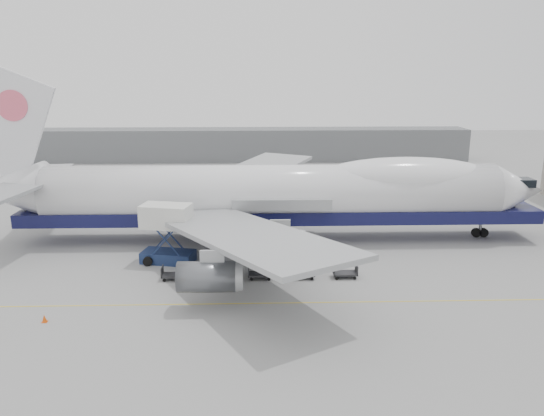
{
  "coord_description": "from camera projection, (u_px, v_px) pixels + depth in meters",
  "views": [
    {
      "loc": [
        -1.88,
        -48.03,
        19.34
      ],
      "look_at": [
        -0.19,
        6.0,
        5.36
      ],
      "focal_mm": 35.0,
      "sensor_mm": 36.0,
      "label": 1
    }
  ],
  "objects": [
    {
      "name": "ground",
      "position": [
        276.0,
        277.0,
        51.37
      ],
      "size": [
        260.0,
        260.0,
        0.0
      ],
      "primitive_type": "plane",
      "color": "gray",
      "rests_on": "ground"
    },
    {
      "name": "apron_line",
      "position": [
        279.0,
        303.0,
        45.57
      ],
      "size": [
        60.0,
        0.15,
        0.01
      ],
      "primitive_type": "cube",
      "color": "gold",
      "rests_on": "ground"
    },
    {
      "name": "hangar",
      "position": [
        219.0,
        145.0,
        117.93
      ],
      "size": [
        110.0,
        8.0,
        7.0
      ],
      "primitive_type": "cube",
      "color": "slate",
      "rests_on": "ground"
    },
    {
      "name": "airliner",
      "position": [
        278.0,
        193.0,
        61.6
      ],
      "size": [
        67.0,
        55.3,
        19.98
      ],
      "color": "white",
      "rests_on": "ground"
    },
    {
      "name": "catering_truck",
      "position": [
        167.0,
        230.0,
        54.54
      ],
      "size": [
        5.79,
        4.5,
        6.18
      ],
      "rotation": [
        0.0,
        0.0,
        -0.21
      ],
      "color": "navy",
      "rests_on": "ground"
    },
    {
      "name": "traffic_cone",
      "position": [
        44.0,
        319.0,
        42.06
      ],
      "size": [
        0.43,
        0.43,
        0.63
      ],
      "rotation": [
        0.0,
        0.0,
        -0.24
      ],
      "color": "#DA4B0B",
      "rests_on": "ground"
    },
    {
      "name": "dolly_0",
      "position": [
        174.0,
        274.0,
        50.6
      ],
      "size": [
        2.3,
        1.35,
        1.3
      ],
      "color": "#2D2D30",
      "rests_on": "ground"
    },
    {
      "name": "dolly_1",
      "position": [
        217.0,
        274.0,
        50.72
      ],
      "size": [
        2.3,
        1.35,
        1.3
      ],
      "color": "#2D2D30",
      "rests_on": "ground"
    },
    {
      "name": "dolly_2",
      "position": [
        260.0,
        273.0,
        50.84
      ],
      "size": [
        2.3,
        1.35,
        1.3
      ],
      "color": "#2D2D30",
      "rests_on": "ground"
    },
    {
      "name": "dolly_3",
      "position": [
        303.0,
        273.0,
        50.97
      ],
      "size": [
        2.3,
        1.35,
        1.3
      ],
      "color": "#2D2D30",
      "rests_on": "ground"
    },
    {
      "name": "dolly_4",
      "position": [
        345.0,
        272.0,
        51.09
      ],
      "size": [
        2.3,
        1.35,
        1.3
      ],
      "color": "#2D2D30",
      "rests_on": "ground"
    }
  ]
}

